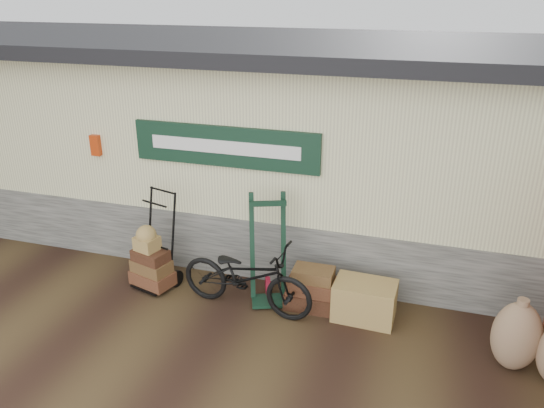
{
  "coord_description": "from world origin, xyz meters",
  "views": [
    {
      "loc": [
        2.29,
        -5.33,
        3.93
      ],
      "look_at": [
        0.38,
        0.9,
        1.23
      ],
      "focal_mm": 35.0,
      "sensor_mm": 36.0,
      "label": 1
    }
  ],
  "objects_px": {
    "porter_trolley": "(158,239)",
    "green_barrow": "(268,249)",
    "wicker_hamper": "(364,301)",
    "suitcase_stack": "(311,287)",
    "bicycle": "(246,273)"
  },
  "relations": [
    {
      "from": "porter_trolley",
      "to": "green_barrow",
      "type": "xyz_separation_m",
      "value": [
        1.58,
        0.06,
        0.04
      ]
    },
    {
      "from": "green_barrow",
      "to": "wicker_hamper",
      "type": "bearing_deg",
      "value": -24.73
    },
    {
      "from": "porter_trolley",
      "to": "suitcase_stack",
      "type": "distance_m",
      "value": 2.21
    },
    {
      "from": "porter_trolley",
      "to": "bicycle",
      "type": "bearing_deg",
      "value": 5.6
    },
    {
      "from": "porter_trolley",
      "to": "wicker_hamper",
      "type": "height_order",
      "value": "porter_trolley"
    },
    {
      "from": "green_barrow",
      "to": "bicycle",
      "type": "xyz_separation_m",
      "value": [
        -0.2,
        -0.31,
        -0.21
      ]
    },
    {
      "from": "green_barrow",
      "to": "suitcase_stack",
      "type": "relative_size",
      "value": 2.28
    },
    {
      "from": "porter_trolley",
      "to": "bicycle",
      "type": "height_order",
      "value": "porter_trolley"
    },
    {
      "from": "green_barrow",
      "to": "suitcase_stack",
      "type": "bearing_deg",
      "value": -24.16
    },
    {
      "from": "porter_trolley",
      "to": "suitcase_stack",
      "type": "xyz_separation_m",
      "value": [
        2.17,
        0.03,
        -0.41
      ]
    },
    {
      "from": "suitcase_stack",
      "to": "wicker_hamper",
      "type": "bearing_deg",
      "value": -3.85
    },
    {
      "from": "green_barrow",
      "to": "bicycle",
      "type": "height_order",
      "value": "green_barrow"
    },
    {
      "from": "wicker_hamper",
      "to": "suitcase_stack",
      "type": "bearing_deg",
      "value": 176.15
    },
    {
      "from": "porter_trolley",
      "to": "bicycle",
      "type": "xyz_separation_m",
      "value": [
        1.38,
        -0.25,
        -0.17
      ]
    },
    {
      "from": "green_barrow",
      "to": "bicycle",
      "type": "distance_m",
      "value": 0.43
    }
  ]
}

